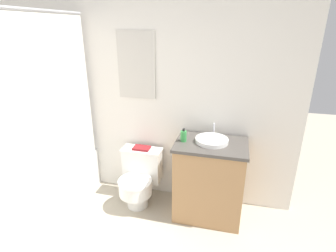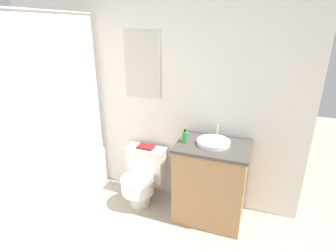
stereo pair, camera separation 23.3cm
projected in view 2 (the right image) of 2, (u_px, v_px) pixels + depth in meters
wall_back at (145, 86)px, 2.81m from camera, size 3.35×0.07×2.50m
shower_area at (41, 187)px, 2.72m from camera, size 0.63×1.56×1.98m
toilet at (142, 176)px, 2.88m from camera, size 0.44×0.50×0.60m
vanity at (210, 182)px, 2.59m from camera, size 0.68×0.50×0.81m
sink at (213, 142)px, 2.45m from camera, size 0.31×0.35×0.13m
soap_bottle at (185, 137)px, 2.49m from camera, size 0.06×0.06×0.13m
book_on_tank at (146, 147)px, 2.87m from camera, size 0.18×0.12×0.02m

